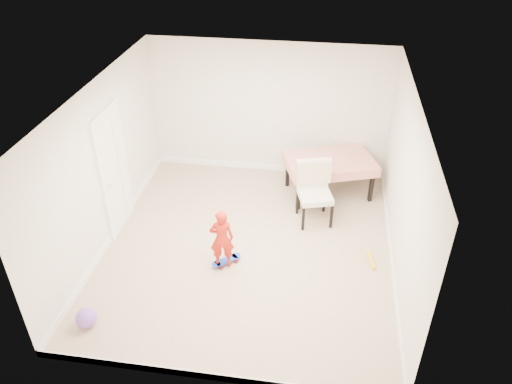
# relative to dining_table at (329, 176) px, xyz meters

# --- Properties ---
(ground) EXTENTS (5.00, 5.00, 0.00)m
(ground) POSITION_rel_dining_table_xyz_m (-1.21, -1.81, -0.36)
(ground) COLOR tan
(ground) RESTS_ON ground
(ceiling) EXTENTS (4.50, 5.00, 0.04)m
(ceiling) POSITION_rel_dining_table_xyz_m (-1.21, -1.81, 2.22)
(ceiling) COLOR white
(ceiling) RESTS_ON wall_back
(wall_back) EXTENTS (4.50, 0.04, 2.60)m
(wall_back) POSITION_rel_dining_table_xyz_m (-1.21, 0.67, 0.94)
(wall_back) COLOR silver
(wall_back) RESTS_ON ground
(wall_front) EXTENTS (4.50, 0.04, 2.60)m
(wall_front) POSITION_rel_dining_table_xyz_m (-1.21, -4.29, 0.94)
(wall_front) COLOR silver
(wall_front) RESTS_ON ground
(wall_left) EXTENTS (0.04, 5.00, 2.60)m
(wall_left) POSITION_rel_dining_table_xyz_m (-3.44, -1.81, 0.94)
(wall_left) COLOR silver
(wall_left) RESTS_ON ground
(wall_right) EXTENTS (0.04, 5.00, 2.60)m
(wall_right) POSITION_rel_dining_table_xyz_m (1.02, -1.81, 0.94)
(wall_right) COLOR silver
(wall_right) RESTS_ON ground
(door) EXTENTS (0.11, 0.94, 2.11)m
(door) POSITION_rel_dining_table_xyz_m (-3.43, -1.51, 0.66)
(door) COLOR white
(door) RESTS_ON ground
(baseboard_back) EXTENTS (4.50, 0.02, 0.12)m
(baseboard_back) POSITION_rel_dining_table_xyz_m (-1.21, 0.68, -0.30)
(baseboard_back) COLOR white
(baseboard_back) RESTS_ON ground
(baseboard_front) EXTENTS (4.50, 0.02, 0.12)m
(baseboard_front) POSITION_rel_dining_table_xyz_m (-1.21, -4.30, -0.30)
(baseboard_front) COLOR white
(baseboard_front) RESTS_ON ground
(baseboard_left) EXTENTS (0.02, 5.00, 0.12)m
(baseboard_left) POSITION_rel_dining_table_xyz_m (-3.45, -1.81, -0.30)
(baseboard_left) COLOR white
(baseboard_left) RESTS_ON ground
(baseboard_right) EXTENTS (0.02, 5.00, 0.12)m
(baseboard_right) POSITION_rel_dining_table_xyz_m (1.03, -1.81, -0.30)
(baseboard_right) COLOR white
(baseboard_right) RESTS_ON ground
(dining_table) EXTENTS (1.78, 1.43, 0.72)m
(dining_table) POSITION_rel_dining_table_xyz_m (0.00, 0.00, 0.00)
(dining_table) COLOR #A90919
(dining_table) RESTS_ON ground
(dining_chair) EXTENTS (0.75, 0.80, 1.08)m
(dining_chair) POSITION_rel_dining_table_xyz_m (-0.21, -0.90, 0.18)
(dining_chair) COLOR white
(dining_chair) RESTS_ON ground
(skateboard) EXTENTS (0.49, 0.47, 0.07)m
(skateboard) POSITION_rel_dining_table_xyz_m (-1.48, -2.23, -0.32)
(skateboard) COLOR blue
(skateboard) RESTS_ON ground
(child) EXTENTS (0.40, 0.31, 0.99)m
(child) POSITION_rel_dining_table_xyz_m (-1.52, -2.29, 0.13)
(child) COLOR red
(child) RESTS_ON ground
(balloon) EXTENTS (0.28, 0.28, 0.28)m
(balloon) POSITION_rel_dining_table_xyz_m (-3.06, -3.72, -0.22)
(balloon) COLOR #8254CB
(balloon) RESTS_ON ground
(foam_toy) EXTENTS (0.14, 0.40, 0.06)m
(foam_toy) POSITION_rel_dining_table_xyz_m (0.74, -1.86, -0.33)
(foam_toy) COLOR yellow
(foam_toy) RESTS_ON ground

